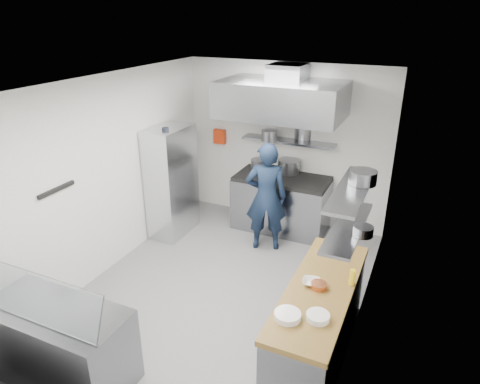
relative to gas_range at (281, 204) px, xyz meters
The scene contains 35 objects.
floor 2.15m from the gas_range, 92.73° to the right, with size 5.00×5.00×0.00m, color slate.
ceiling 3.15m from the gas_range, 92.73° to the right, with size 5.00×5.00×0.00m, color silver.
wall_back 1.04m from the gas_range, 104.04° to the left, with size 3.60×0.02×2.80m, color white.
wall_front 4.70m from the gas_range, 91.25° to the right, with size 3.60×0.02×2.80m, color white.
wall_left 2.99m from the gas_range, 132.14° to the right, with size 5.00×0.02×2.80m, color white.
wall_right 2.86m from the gas_range, 51.01° to the right, with size 5.00×0.02×2.80m, color white.
gas_range is the anchor object (origin of this frame).
cooktop 0.48m from the gas_range, ahead, with size 1.57×0.78×0.06m, color black.
stock_pot_left 0.80m from the gas_range, 163.27° to the left, with size 0.29×0.29×0.20m, color slate.
stock_pot_mid 0.67m from the gas_range, 82.92° to the left, with size 0.38×0.38×0.24m, color slate.
over_range_shelf 1.10m from the gas_range, 90.00° to the left, with size 1.60×0.30×0.04m, color gray.
shelf_pot_a 1.22m from the gas_range, 164.11° to the left, with size 0.27×0.27×0.18m, color slate.
shelf_pot_b 1.31m from the gas_range, 67.49° to the left, with size 0.33×0.33×0.22m, color slate.
extractor_hood 1.86m from the gas_range, 90.00° to the right, with size 1.90×1.15×0.55m, color gray.
hood_duct 2.23m from the gas_range, 90.00° to the left, with size 0.55×0.55×0.24m, color slate.
red_firebox 1.70m from the gas_range, 165.86° to the left, with size 0.22×0.10×0.26m, color red.
chef 0.85m from the gas_range, 90.15° to the right, with size 0.64×0.42×1.76m, color #111D34.
wire_rack 1.92m from the gas_range, 151.45° to the right, with size 0.50×0.90×1.85m, color silver.
rack_bin_a 1.95m from the gas_range, 148.36° to the right, with size 0.17×0.22×0.20m, color white.
rack_bin_b 2.02m from the gas_range, 152.62° to the right, with size 0.15×0.20×0.18m, color yellow.
rack_jar 2.32m from the gas_range, 146.61° to the right, with size 0.11×0.11×0.18m, color black.
knife_strip 3.70m from the gas_range, 122.01° to the right, with size 0.04×0.55×0.05m, color black.
prep_counter_base 3.03m from the gas_range, 62.93° to the right, with size 0.62×2.00×0.84m, color gray.
prep_counter_top 3.06m from the gas_range, 62.93° to the right, with size 0.65×2.04×0.06m, color brown.
plate_stack_a 3.56m from the gas_range, 69.80° to the right, with size 0.26×0.26×0.06m, color white.
plate_stack_b 3.57m from the gas_range, 65.23° to the right, with size 0.22×0.22×0.06m, color white.
copper_pan 3.08m from the gas_range, 63.46° to the right, with size 0.17×0.17×0.06m, color #C96538.
squeeze_bottle 3.07m from the gas_range, 56.65° to the right, with size 0.06×0.06×0.18m, color yellow.
mixing_bowl 3.01m from the gas_range, 64.66° to the right, with size 0.19×0.19×0.05m, color white.
wall_shelf_lower 3.04m from the gas_range, 57.31° to the right, with size 0.30×1.30×0.04m, color gray.
wall_shelf_upper 3.21m from the gas_range, 57.31° to the right, with size 0.30×1.30×0.04m, color gray.
shelf_pot_c 3.28m from the gas_range, 56.14° to the right, with size 0.20×0.20×0.10m, color slate.
shelf_pot_d 3.18m from the gas_range, 54.43° to the right, with size 0.28×0.28×0.14m, color slate.
display_case 4.21m from the gas_range, 102.84° to the right, with size 1.50×0.70×0.85m, color gray.
display_glass 4.37m from the gas_range, 102.48° to the right, with size 1.47×0.02×0.45m, color silver.
Camera 1 is at (2.25, -4.33, 3.57)m, focal length 32.00 mm.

